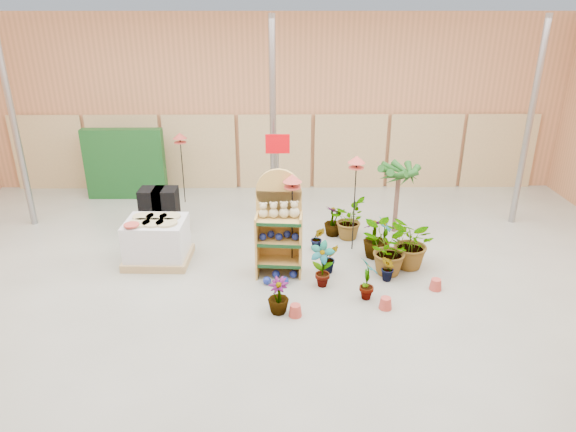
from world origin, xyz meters
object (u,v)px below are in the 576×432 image
pallet_stack (157,241)px  potted_plant_2 (387,250)px  bird_table_front (292,182)px  display_shelf (279,227)px

pallet_stack → potted_plant_2: size_ratio=1.26×
bird_table_front → potted_plant_2: (1.75, -0.10, -1.29)m
bird_table_front → potted_plant_2: 2.18m
display_shelf → potted_plant_2: (1.99, -0.15, -0.41)m
bird_table_front → potted_plant_2: size_ratio=1.94×
display_shelf → pallet_stack: bearing=175.3°
display_shelf → bird_table_front: 0.92m
display_shelf → pallet_stack: 2.44m
display_shelf → pallet_stack: display_shelf is taller
potted_plant_2 → display_shelf: bearing=175.6°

